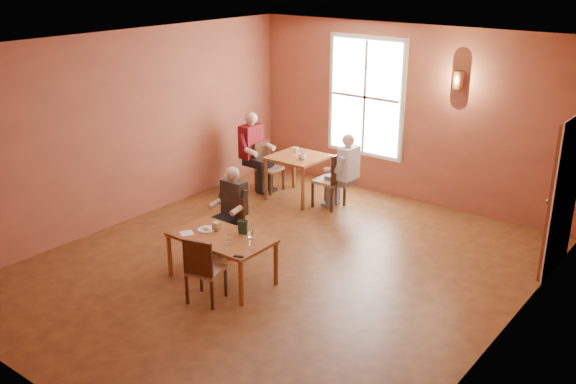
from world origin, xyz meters
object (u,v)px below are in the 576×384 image
Objects in this scene: chair_diner_main at (228,227)px; chair_diner_maroon at (269,167)px; diner_maroon at (268,154)px; main_table at (222,258)px; second_table at (298,177)px; chair_empty at (206,269)px; diner_main at (226,215)px; chair_diner_white at (329,179)px; diner_white at (331,172)px.

chair_diner_main is 2.68m from chair_diner_maroon.
chair_diner_main is 0.59× the size of diner_maroon.
second_table reaches higher than main_table.
second_table is at bearing 90.00° from chair_diner_maroon.
chair_empty is at bearing -70.49° from second_table.
chair_diner_maroon reaches higher than main_table.
diner_main is 1.22× the size of chair_diner_white.
diner_main is 2.43m from chair_diner_white.
diner_maroon is at bearing -90.00° from chair_diner_maroon.
chair_diner_main reaches higher than main_table.
chair_diner_white is 0.77× the size of diner_white.
chair_diner_white is 0.15m from diner_white.
diner_main is 1.35m from chair_empty.
diner_main is at bearing 107.20° from chair_empty.
diner_white is at bearing 96.83° from main_table.
chair_diner_white is at bearing 0.00° from second_table.
diner_main is 0.94× the size of diner_white.
chair_diner_maroon is (-0.65, 0.00, 0.05)m from second_table.
chair_diner_white reaches higher than chair_empty.
chair_empty is 3.77m from second_table.
chair_diner_main is 2.46m from second_table.
diner_main is 2.72m from diner_maroon.
second_table is (-1.26, 3.56, -0.05)m from chair_empty.
second_table is 0.64× the size of diner_maroon.
main_table is at bearing 97.76° from chair_empty.
chair_diner_white reaches higher than main_table.
chair_diner_maroon is at bearing -63.78° from diner_main.
diner_main is at bearing 90.00° from chair_diner_main.
second_table is 0.90× the size of chair_diner_white.
diner_maroon reaches higher than diner_white.
chair_diner_maroon is (-1.91, 3.56, 0.01)m from chair_empty.
main_table is 0.97× the size of diner_maroon.
diner_main reaches higher than chair_diner_white.
diner_main is at bearing 176.82° from diner_white.
chair_empty is at bearing 122.35° from diner_main.
diner_main reaches higher than chair_diner_maroon.
second_table is 0.75m from diner_maroon.
chair_diner_white is at bearing 90.00° from chair_diner_maroon.
chair_diner_white reaches higher than chair_diner_main.
diner_maroon reaches higher than chair_diner_white.
diner_maroon is (-1.73, 3.05, 0.38)m from main_table.
main_table is 3.49m from chair_diner_maroon.
chair_diner_white is at bearing 97.39° from main_table.
diner_maroon reaches higher than chair_diner_maroon.
second_table is 0.66m from chair_diner_white.
chair_diner_main is at bearing 176.78° from diner_white.
main_table is 1.38× the size of chair_diner_white.
diner_white reaches higher than second_table.
chair_diner_maroon is at bearing 90.00° from diner_white.
main_table is 0.57m from chair_empty.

